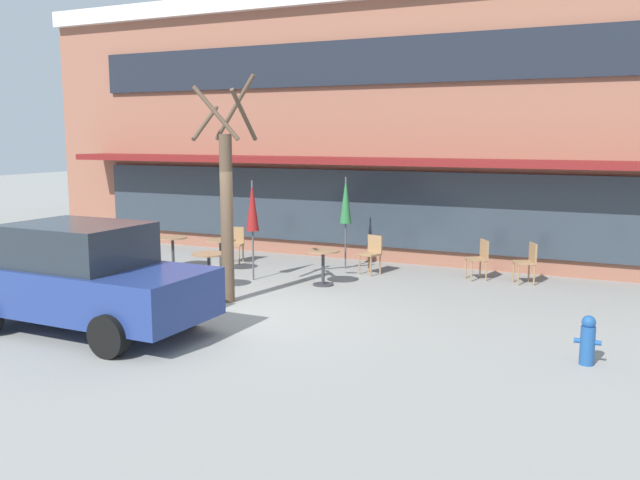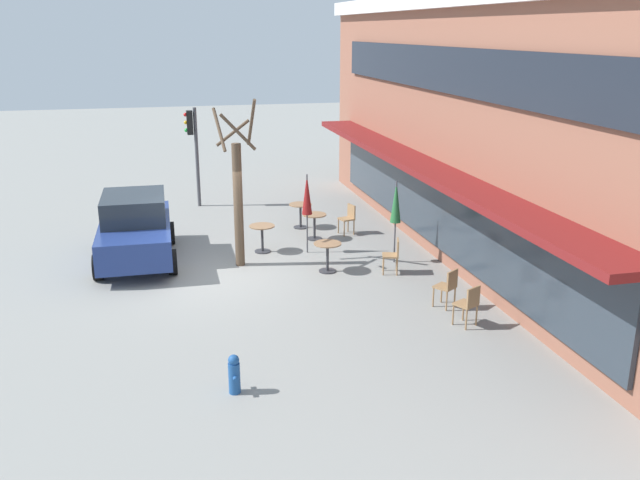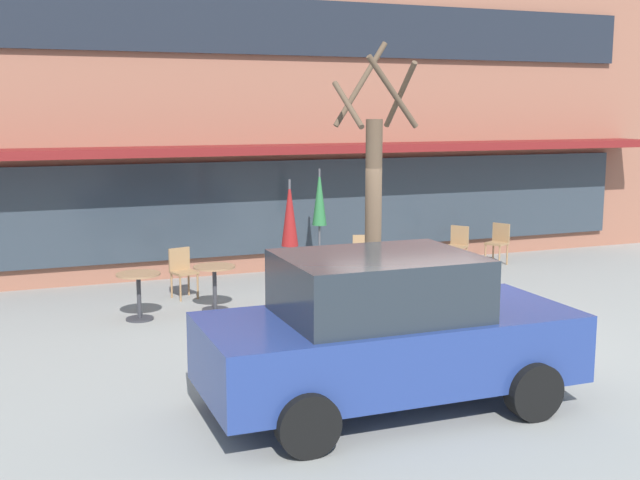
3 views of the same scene
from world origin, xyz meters
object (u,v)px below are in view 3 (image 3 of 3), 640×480
object	(u,v)px
cafe_table_streetside	(375,271)
cafe_chair_1	(182,269)
cafe_table_mid_patio	(295,298)
cafe_chair_0	(363,254)
patio_umbrella_cream_folded	(319,198)
patio_umbrella_green_folded	(290,214)
parked_sedan	(386,332)
street_tree	(374,211)
cafe_table_by_tree	(215,280)
cafe_table_near_wall	(139,288)
cafe_chair_3	(457,243)
cafe_chair_2	(498,240)

from	to	relation	value
cafe_table_streetside	cafe_chair_1	xyz separation A→B (m)	(-3.11, 1.43, 0.01)
cafe_table_mid_patio	cafe_chair_0	bearing A→B (deg)	49.87
cafe_table_mid_patio	patio_umbrella_cream_folded	bearing A→B (deg)	62.73
patio_umbrella_green_folded	parked_sedan	size ratio (longest dim) A/B	0.52
street_tree	patio_umbrella_green_folded	bearing A→B (deg)	107.45
patio_umbrella_green_folded	street_tree	xyz separation A→B (m)	(0.61, -1.93, 0.26)
patio_umbrella_green_folded	cafe_chair_1	distance (m)	2.44
cafe_table_mid_patio	cafe_chair_1	distance (m)	3.01
cafe_chair_0	parked_sedan	world-z (taller)	parked_sedan
cafe_table_streetside	cafe_table_by_tree	world-z (taller)	same
cafe_table_mid_patio	parked_sedan	distance (m)	3.38
cafe_table_by_tree	cafe_chair_0	bearing A→B (deg)	20.99
cafe_chair_0	cafe_table_near_wall	bearing A→B (deg)	-162.83
parked_sedan	patio_umbrella_cream_folded	bearing A→B (deg)	74.79
cafe_chair_3	street_tree	bearing A→B (deg)	-133.70
cafe_table_mid_patio	street_tree	world-z (taller)	street_tree
cafe_chair_2	cafe_chair_3	xyz separation A→B (m)	(-1.03, -0.01, 0.00)
parked_sedan	street_tree	world-z (taller)	street_tree
cafe_table_by_tree	patio_umbrella_cream_folded	xyz separation A→B (m)	(2.50, 1.58, 1.11)
cafe_chair_0	cafe_chair_2	xyz separation A→B (m)	(3.41, 0.43, 0.00)
cafe_table_by_tree	cafe_chair_1	world-z (taller)	cafe_chair_1
cafe_chair_1	patio_umbrella_cream_folded	bearing A→B (deg)	9.33
cafe_table_streetside	patio_umbrella_cream_folded	distance (m)	2.22
cafe_table_mid_patio	cafe_chair_2	size ratio (longest dim) A/B	0.85
cafe_table_mid_patio	cafe_chair_2	bearing A→B (deg)	29.76
cafe_chair_1	street_tree	distance (m)	4.31
cafe_chair_3	cafe_chair_0	bearing A→B (deg)	-170.08
cafe_table_mid_patio	cafe_chair_3	size ratio (longest dim) A/B	0.85
cafe_table_by_tree	cafe_chair_3	world-z (taller)	cafe_chair_3
cafe_table_mid_patio	street_tree	bearing A→B (deg)	-37.70
cafe_chair_0	parked_sedan	bearing A→B (deg)	-112.43
cafe_chair_1	cafe_chair_3	size ratio (longest dim) A/B	1.00
cafe_table_mid_patio	patio_umbrella_green_folded	xyz separation A→B (m)	(0.34, 1.20, 1.11)
cafe_chair_2	cafe_table_by_tree	bearing A→B (deg)	-165.84
cafe_table_mid_patio	cafe_chair_1	xyz separation A→B (m)	(-1.13, 2.79, 0.01)
patio_umbrella_green_folded	parked_sedan	xyz separation A→B (m)	(-0.46, -4.55, -0.75)
cafe_chair_1	cafe_table_streetside	bearing A→B (deg)	-24.76
patio_umbrella_green_folded	cafe_chair_1	xyz separation A→B (m)	(-1.48, 1.60, -1.10)
cafe_chair_2	street_tree	bearing A→B (deg)	-140.30
cafe_table_near_wall	patio_umbrella_cream_folded	bearing A→B (deg)	24.59
cafe_table_streetside	patio_umbrella_green_folded	xyz separation A→B (m)	(-1.63, -0.16, 1.11)
patio_umbrella_cream_folded	cafe_table_by_tree	bearing A→B (deg)	-147.71
cafe_table_near_wall	cafe_chair_3	world-z (taller)	cafe_chair_3
cafe_table_streetside	cafe_chair_3	world-z (taller)	cafe_chair_3
cafe_chair_3	cafe_table_mid_patio	bearing A→B (deg)	-145.37
cafe_chair_2	cafe_table_near_wall	bearing A→B (deg)	-167.02
cafe_table_mid_patio	parked_sedan	world-z (taller)	parked_sedan
cafe_table_streetside	parked_sedan	size ratio (longest dim) A/B	0.18
cafe_table_near_wall	cafe_chair_1	bearing A→B (deg)	52.72
cafe_table_by_tree	cafe_chair_0	world-z (taller)	cafe_chair_0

